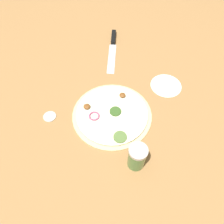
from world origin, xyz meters
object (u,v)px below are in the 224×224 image
spice_jar (136,157)px  pizza (112,114)px  knife (113,43)px  loose_cap (50,116)px

spice_jar → pizza: bearing=89.1°
knife → spice_jar: spice_jar is taller
pizza → loose_cap: 0.23m
spice_jar → knife: bearing=74.5°
knife → loose_cap: 0.48m
spice_jar → loose_cap: bearing=127.1°
pizza → spice_jar: (-0.00, -0.20, 0.04)m
pizza → loose_cap: size_ratio=6.21×
knife → loose_cap: knife is taller
pizza → loose_cap: bearing=160.0°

